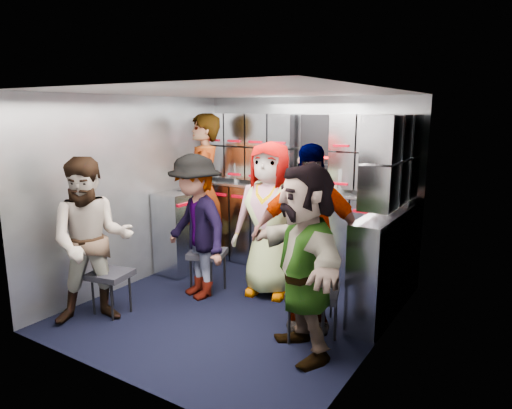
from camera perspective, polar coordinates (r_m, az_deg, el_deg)
The scene contains 29 objects.
floor at distance 4.69m, azimuth -2.24°, elevation -12.70°, with size 3.00×3.00×0.00m, color black.
wall_back at distance 5.64m, azimuth 6.33°, elevation 2.57°, with size 2.80×0.04×2.10m, color gray.
wall_left at distance 5.28m, azimuth -14.97°, elevation 1.61°, with size 0.04×3.00×2.10m, color gray.
wall_right at distance 3.77m, azimuth 15.46°, elevation -2.34°, with size 0.04×3.00×2.10m, color gray.
ceiling at distance 4.28m, azimuth -2.47°, elevation 13.86°, with size 2.80×3.00×0.02m, color silver.
cart_bank_back at distance 5.58m, azimuth 5.26°, elevation -3.36°, with size 2.68×0.38×0.99m, color #A0A6B0.
cart_bank_left at distance 5.64m, azimuth -9.05°, elevation -3.28°, with size 0.38×0.76×0.99m, color #A0A6B0.
counter at distance 5.46m, azimuth 5.36°, elevation 1.92°, with size 2.68×0.42×0.03m, color #B8BABF.
locker_bank_back at distance 5.46m, azimuth 5.74°, elevation 6.93°, with size 2.68×0.28×0.82m, color #A0A6B0.
locker_bank_right at distance 4.40m, azimuth 16.59°, elevation 5.38°, with size 0.28×1.00×0.82m, color #A0A6B0.
right_cabinet at distance 4.52m, azimuth 15.51°, elevation -7.30°, with size 0.28×1.20×1.00m, color #A0A6B0.
coffee_niche at distance 5.44m, azimuth 7.73°, elevation 6.65°, with size 0.46×0.16×0.84m, color black, non-canonical shape.
red_latch_strip at distance 5.31m, azimuth 4.35°, elevation 0.18°, with size 2.60×0.02×0.03m, color #AB0011.
jump_seat_near_left at distance 4.64m, azimuth -17.73°, elevation -8.57°, with size 0.42×0.40×0.42m.
jump_seat_mid_left at distance 4.99m, azimuth -6.09°, elevation -6.35°, with size 0.48×0.47×0.45m.
jump_seat_center at distance 5.05m, azimuth 2.74°, elevation -6.44°, with size 0.35×0.34×0.41m.
jump_seat_mid_right at distance 4.35m, azimuth 7.36°, elevation -9.68°, with size 0.38×0.36×0.41m.
jump_seat_near_right at distance 3.90m, azimuth 7.15°, elevation -11.10°, with size 0.51×0.50×0.49m.
attendant_standing at distance 5.63m, azimuth -6.58°, elevation 1.51°, with size 0.69×0.46×1.90m, color black.
attendant_arc_a at distance 4.42m, azimuth -19.83°, elevation -4.35°, with size 0.75×0.58×1.54m, color black.
attendant_arc_b at distance 4.76m, azimuth -7.53°, elevation -2.79°, with size 0.98×0.56×1.51m, color black.
attendant_arc_c at distance 4.78m, azimuth 1.73°, elevation -1.89°, with size 0.80×0.52×1.63m, color black.
attendant_arc_d at distance 4.05m, azimuth 6.45°, elevation -4.20°, with size 0.98×0.41×1.67m, color black.
attendant_arc_e at distance 3.62m, azimuth 6.06°, elevation -7.02°, with size 1.44×0.46×1.56m, color black.
bottle_left at distance 5.84m, azimuth -2.49°, elevation 3.97°, with size 0.06×0.06×0.25m, color white.
bottle_mid at distance 5.49m, azimuth 3.28°, elevation 3.41°, with size 0.06×0.06×0.24m, color white.
bottle_right at distance 5.17m, azimuth 10.54°, elevation 2.90°, with size 0.07×0.07×0.27m, color white.
cup_left at distance 5.68m, azimuth -0.05°, elevation 3.01°, with size 0.07×0.07×0.10m, color tan.
cup_right at distance 5.20m, azimuth 9.76°, elevation 1.98°, with size 0.08×0.08×0.09m, color tan.
Camera 1 is at (2.43, -3.52, 1.93)m, focal length 32.00 mm.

